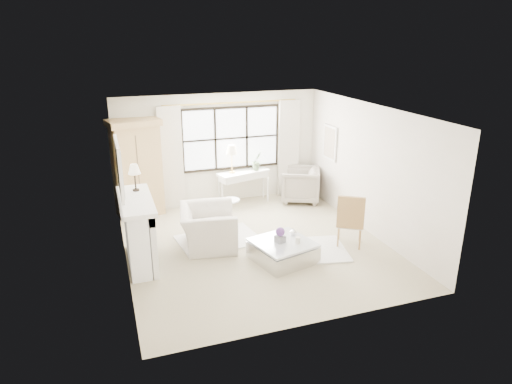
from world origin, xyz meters
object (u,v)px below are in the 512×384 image
at_px(armoire, 137,167).
at_px(console_table, 243,187).
at_px(coffee_table, 283,251).
at_px(club_armchair, 208,227).

height_order(armoire, console_table, armoire).
bearing_deg(coffee_table, console_table, 71.08).
bearing_deg(coffee_table, armoire, 110.73).
height_order(armoire, coffee_table, armoire).
height_order(armoire, club_armchair, armoire).
xyz_separation_m(club_armchair, coffee_table, (1.16, -1.06, -0.21)).
bearing_deg(console_table, club_armchair, -138.25).
height_order(console_table, coffee_table, console_table).
distance_m(console_table, club_armchair, 2.61).
xyz_separation_m(armoire, console_table, (2.54, 0.01, -0.74)).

